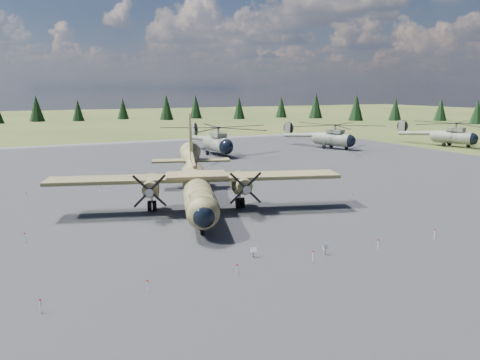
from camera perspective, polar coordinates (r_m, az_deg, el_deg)
name	(u,v)px	position (r m, az deg, el deg)	size (l,w,h in m)	color
ground	(215,219)	(44.81, -3.09, -4.74)	(500.00, 500.00, 0.00)	brown
apron	(181,197)	(53.90, -7.17, -2.09)	(120.00, 120.00, 0.04)	#5A5A5F
transport_plane	(196,182)	(48.20, -5.39, -0.27)	(28.70, 25.59, 9.60)	#3C4224
helicopter_near	(217,135)	(86.49, -2.83, 5.49)	(21.19, 24.89, 5.34)	gray
helicopter_mid	(333,131)	(98.00, 11.27, 5.83)	(25.75, 25.75, 5.03)	gray
helicopter_far	(453,130)	(109.58, 24.58, 5.61)	(25.31, 25.82, 5.12)	gray
info_placard_left	(253,251)	(34.71, 1.65, -8.61)	(0.51, 0.27, 0.77)	gray
info_placard_right	(325,248)	(35.78, 10.34, -8.15)	(0.55, 0.36, 0.80)	gray
barrier_fence	(211,214)	(44.43, -3.61, -4.20)	(33.12, 29.62, 0.85)	white
treeline	(216,172)	(42.77, -3.00, 1.02)	(315.31, 318.50, 10.99)	black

